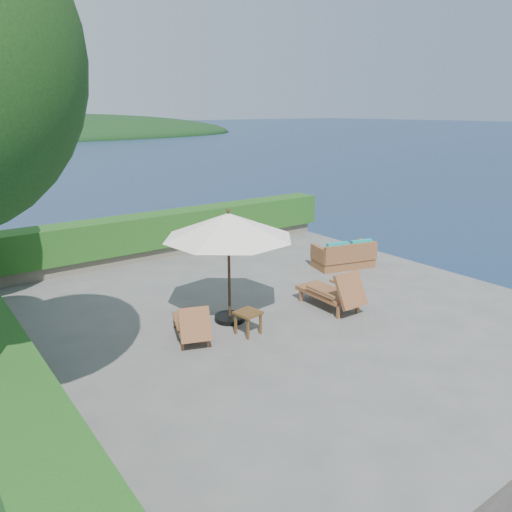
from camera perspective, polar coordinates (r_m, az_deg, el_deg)
ground at (r=11.33m, az=1.18°, el=-6.52°), size 12.00×12.00×0.00m
foundation at (r=12.02m, az=1.13°, el=-13.35°), size 12.00×12.00×3.00m
ocean at (r=12.80m, az=1.09°, el=-18.98°), size 600.00×600.00×0.00m
offshore_island at (r=151.73m, az=-24.86°, el=12.20°), size 126.00×57.60×12.60m
planter_wall_far at (r=15.84m, az=-11.21°, el=0.60°), size 12.00×0.60×0.36m
hedge_far at (r=15.67m, az=-11.35°, el=2.96°), size 12.40×0.90×1.00m
patio_umbrella at (r=10.31m, az=-3.18°, el=3.36°), size 3.38×3.38×2.47m
lounge_left at (r=10.03m, az=-7.37°, el=-7.67°), size 1.04×1.54×0.82m
lounge_right at (r=11.55m, az=8.84°, el=-4.08°), size 0.80×1.72×0.98m
side_table at (r=10.17m, az=-0.92°, el=-6.83°), size 0.52×0.52×0.49m
wicker_loveseat at (r=14.64m, az=10.06°, el=-0.05°), size 1.87×1.27×0.84m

